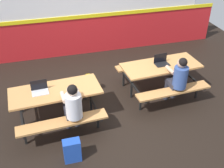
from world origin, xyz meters
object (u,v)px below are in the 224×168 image
Objects in this scene: student_nearer at (73,105)px; backpack_dark at (72,150)px; picnic_table_left at (56,97)px; student_further at (178,77)px; laptop_dark at (161,62)px; laptop_silver at (40,90)px; picnic_table_right at (160,71)px; tote_bag_bright at (89,84)px.

student_nearer reaches higher than backpack_dark.
picnic_table_left is 1.51× the size of student_nearer.
student_nearer is 0.81m from backpack_dark.
student_nearer is 2.34m from student_further.
student_further is at bearing -3.40° from picnic_table_left.
student_nearer is 3.62× the size of laptop_dark.
laptop_silver is at bearing 176.56° from student_further.
picnic_table_right is 2.81m from backpack_dark.
student_further is 2.71m from backpack_dark.
student_nearer is at bearing -155.92° from laptop_dark.
tote_bag_bright is at bearing 37.08° from laptop_silver.
picnic_table_right reaches higher than backpack_dark.
laptop_silver is (-2.71, -0.38, 0.21)m from picnic_table_right.
student_nearer and student_further have the same top height.
laptop_silver is 2.77m from laptop_dark.
backpack_dark is (-2.46, -1.01, -0.49)m from student_further.
student_nearer reaches higher than picnic_table_left.
picnic_table_right is 2.36m from student_nearer.
tote_bag_bright is at bearing 165.24° from laptop_dark.
student_nearer is (-2.16, -0.94, 0.13)m from picnic_table_right.
backpack_dark is at bearing -84.19° from picnic_table_left.
laptop_dark is 2.88m from backpack_dark.
picnic_table_left is 2.50m from laptop_dark.
laptop_silver is (-0.29, 0.02, 0.21)m from picnic_table_left.
backpack_dark is (0.41, -1.18, -0.57)m from laptop_silver.
backpack_dark reaches higher than tote_bag_bright.
student_further is 3.62× the size of laptop_dark.
laptop_silver is at bearing -172.12° from picnic_table_right.
student_further is at bearing -30.05° from tote_bag_bright.
student_further is 2.81× the size of tote_bag_bright.
laptop_dark is 0.78× the size of tote_bag_bright.
student_nearer is (0.27, -0.54, 0.13)m from picnic_table_left.
backpack_dark is 1.02× the size of tote_bag_bright.
laptop_silver is 1.00× the size of laptop_dark.
laptop_dark is at bearing 8.62° from laptop_silver.
laptop_silver reaches higher than tote_bag_bright.
picnic_table_right is at bearing 105.51° from student_further.
laptop_silver is 1.38m from backpack_dark.
laptop_silver is at bearing 176.19° from picnic_table_left.
laptop_silver is 0.76× the size of backpack_dark.
picnic_table_left is at bearing 176.60° from student_further.
laptop_dark is 0.76× the size of backpack_dark.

